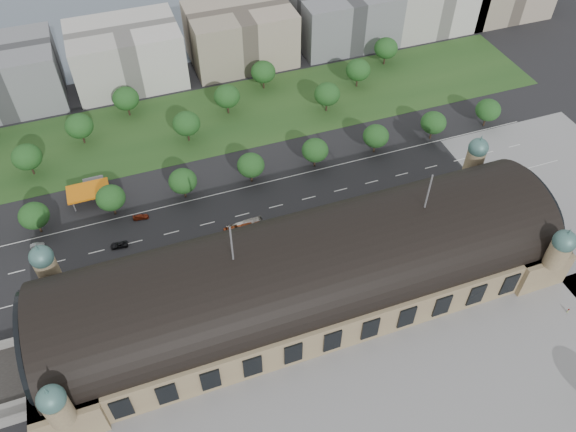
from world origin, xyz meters
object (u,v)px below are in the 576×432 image
object	(u,v)px
parked_car_2	(57,294)
bus_mid	(245,226)
traffic_car_6	(501,166)
parked_car_1	(55,294)
parked_car_4	(195,263)
bus_west	(243,230)
parked_car_0	(90,285)
parked_car_6	(140,282)
traffic_car_2	(119,245)
pedestrian_0	(568,311)
parked_car_3	(101,286)
petrol_station	(92,188)
bus_east	(301,221)
parked_car_5	(127,285)
traffic_car_3	(141,217)
traffic_car_1	(37,245)

from	to	relation	value
parked_car_2	bus_mid	world-z (taller)	bus_mid
traffic_car_6	parked_car_1	bearing A→B (deg)	-89.40
parked_car_2	parked_car_4	bearing A→B (deg)	65.05
parked_car_1	bus_west	world-z (taller)	bus_west
traffic_car_6	parked_car_4	bearing A→B (deg)	-87.65
parked_car_1	parked_car_2	world-z (taller)	parked_car_2
parked_car_0	parked_car_4	world-z (taller)	parked_car_0
parked_car_6	bus_mid	distance (m)	37.47
traffic_car_2	parked_car_4	world-z (taller)	traffic_car_2
parked_car_2	pedestrian_0	bearing A→B (deg)	46.25
parked_car_4	parked_car_1	bearing A→B (deg)	-122.81
parked_car_1	parked_car_3	distance (m)	13.09
parked_car_0	parked_car_6	xyz separation A→B (m)	(14.28, -4.00, 0.11)
parked_car_0	bus_mid	distance (m)	50.74
petrol_station	traffic_car_2	xyz separation A→B (m)	(5.12, -27.44, -2.19)
petrol_station	parked_car_1	xyz separation A→B (m)	(-15.34, -40.28, -2.29)
parked_car_0	bus_east	distance (m)	68.37
parked_car_6	pedestrian_0	world-z (taller)	pedestrian_0
parked_car_4	parked_car_5	distance (m)	21.08
parked_car_0	parked_car_5	xyz separation A→B (m)	(10.47, -4.00, 0.08)
petrol_station	traffic_car_3	size ratio (longest dim) A/B	2.74
parked_car_1	parked_car_2	bearing A→B (deg)	24.29
parked_car_3	pedestrian_0	bearing A→B (deg)	34.04
petrol_station	bus_east	xyz separation A→B (m)	(63.00, -38.28, -1.09)
parked_car_2	pedestrian_0	world-z (taller)	pedestrian_0
petrol_station	bus_west	world-z (taller)	petrol_station
parked_car_4	parked_car_6	size ratio (longest dim) A/B	0.75
bus_east	bus_west	bearing A→B (deg)	78.25
bus_east	pedestrian_0	size ratio (longest dim) A/B	8.06
parked_car_4	bus_west	xyz separation A→B (m)	(17.79, 7.00, 1.15)
petrol_station	parked_car_2	size ratio (longest dim) A/B	2.59
parked_car_2	parked_car_3	xyz separation A→B (m)	(12.58, -1.54, 0.04)
petrol_station	parked_car_4	size ratio (longest dim) A/B	3.58
traffic_car_2	parked_car_5	size ratio (longest dim) A/B	1.04
traffic_car_3	petrol_station	bearing A→B (deg)	45.13
parked_car_2	bus_west	bearing A→B (deg)	72.79
traffic_car_6	bus_west	xyz separation A→B (m)	(-97.79, 0.41, 1.14)
parked_car_1	parked_car_5	bearing A→B (deg)	42.26
parked_car_4	traffic_car_3	bearing A→B (deg)	176.87
bus_west	traffic_car_1	bearing A→B (deg)	79.87
parked_car_6	traffic_car_2	bearing A→B (deg)	170.39
parked_car_2	bus_east	distance (m)	77.99
traffic_car_3	parked_car_2	size ratio (longest dim) A/B	0.94
pedestrian_0	parked_car_4	bearing A→B (deg)	163.73
petrol_station	bus_west	bearing A→B (deg)	-39.12
parked_car_0	traffic_car_6	bearing A→B (deg)	63.97
parked_car_0	bus_west	xyz separation A→B (m)	(49.29, 4.54, 1.14)
parked_car_0	bus_mid	bearing A→B (deg)	69.26
parked_car_3	bus_west	size ratio (longest dim) A/B	0.38
petrol_station	traffic_car_2	distance (m)	28.00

